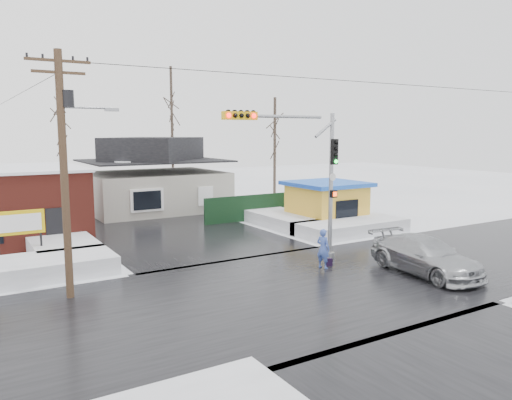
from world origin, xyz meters
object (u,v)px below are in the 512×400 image
pedestrian (323,249)px  marquee_sign (19,224)px  traffic_signal (305,167)px  car (425,256)px  utility_pole (65,160)px  kiosk (326,203)px

pedestrian → marquee_sign: bearing=39.1°
traffic_signal → car: bearing=-51.0°
utility_pole → pedestrian: utility_pole is taller
marquee_sign → kiosk: size_ratio=0.55×
traffic_signal → pedestrian: bearing=-83.3°
utility_pole → marquee_sign: bearing=100.1°
traffic_signal → pedestrian: 3.84m
marquee_sign → pedestrian: (11.58, -7.74, -1.02)m
marquee_sign → car: bearing=-35.9°
utility_pole → kiosk: (17.43, 6.49, -3.65)m
kiosk → pedestrian: kiosk is taller
traffic_signal → kiosk: bearing=44.8°
traffic_signal → car: traffic_signal is taller
traffic_signal → kiosk: traffic_signal is taller
marquee_sign → kiosk: bearing=1.6°
utility_pole → marquee_sign: size_ratio=3.53×
pedestrian → utility_pole: bearing=63.4°
marquee_sign → kiosk: 18.51m
traffic_signal → utility_pole: 10.39m
utility_pole → kiosk: utility_pole is taller
utility_pole → car: 15.16m
pedestrian → kiosk: bearing=-57.1°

